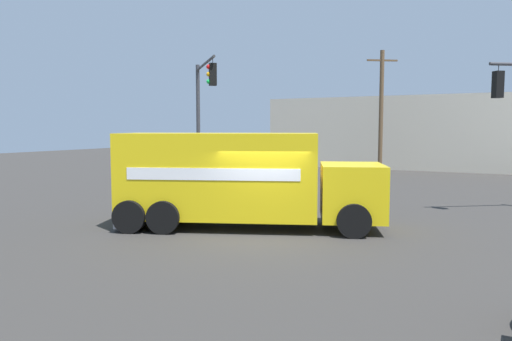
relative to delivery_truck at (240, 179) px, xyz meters
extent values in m
plane|color=#33302D|center=(1.27, -0.55, -1.56)|extent=(100.00, 100.00, 0.00)
cube|color=yellow|center=(-0.62, -0.25, 0.12)|extent=(6.64, 4.56, 2.66)
cube|color=yellow|center=(3.26, 1.33, -0.36)|extent=(2.66, 2.94, 1.70)
cube|color=black|center=(4.05, 1.65, -0.02)|extent=(0.83, 1.90, 0.88)
cube|color=#B2B2B7|center=(-3.39, -1.38, -1.37)|extent=(1.05, 2.21, 0.21)
cube|color=white|center=(-1.08, 0.87, 0.25)|extent=(4.82, 1.97, 0.36)
cube|color=white|center=(-0.16, -1.37, 0.25)|extent=(4.82, 1.97, 0.36)
cylinder|color=black|center=(2.75, 2.46, -1.06)|extent=(1.03, 0.64, 1.00)
cylinder|color=black|center=(3.68, 0.16, -1.06)|extent=(1.03, 0.64, 1.00)
cylinder|color=black|center=(-2.47, 0.33, -1.06)|extent=(1.03, 0.64, 1.00)
cylinder|color=black|center=(-1.54, -1.96, -1.06)|extent=(1.03, 0.64, 1.00)
cylinder|color=black|center=(-3.44, -0.06, -1.06)|extent=(1.03, 0.64, 1.00)
cylinder|color=black|center=(-2.51, -2.36, -1.06)|extent=(1.03, 0.64, 1.00)
cylinder|color=#38383D|center=(7.10, 6.11, 3.75)|extent=(0.03, 0.03, 0.25)
cube|color=black|center=(7.10, 6.11, 3.15)|extent=(0.42, 0.42, 0.95)
sphere|color=red|center=(6.99, 6.25, 3.47)|extent=(0.20, 0.20, 0.20)
sphere|color=#EFA314|center=(6.99, 6.25, 3.16)|extent=(0.20, 0.20, 0.20)
sphere|color=#19CC4C|center=(6.99, 6.25, 2.85)|extent=(0.20, 0.20, 0.20)
cylinder|color=#38383D|center=(-6.95, 7.77, 1.66)|extent=(0.20, 0.20, 6.43)
cylinder|color=#38383D|center=(-5.27, 5.95, 4.62)|extent=(3.44, 3.72, 0.12)
cylinder|color=#38383D|center=(-3.83, 4.38, 4.50)|extent=(0.03, 0.03, 0.25)
cube|color=black|center=(-3.83, 4.38, 3.90)|extent=(0.42, 0.42, 0.95)
sphere|color=red|center=(-3.97, 4.26, 4.21)|extent=(0.20, 0.20, 0.20)
sphere|color=#EFA314|center=(-3.97, 4.26, 3.90)|extent=(0.20, 0.20, 0.20)
sphere|color=#19CC4C|center=(-3.97, 4.26, 3.59)|extent=(0.20, 0.20, 0.20)
cylinder|color=brown|center=(-0.62, 21.25, 2.74)|extent=(0.30, 0.30, 8.59)
cube|color=brown|center=(-0.62, 21.25, 6.33)|extent=(1.88, 1.34, 0.12)
cube|color=beige|center=(0.12, 26.70, 1.23)|extent=(21.38, 6.00, 5.59)
camera|label=1|loc=(7.59, -13.29, 1.62)|focal=33.91mm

